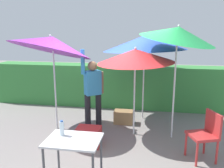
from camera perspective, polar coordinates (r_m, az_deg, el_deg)
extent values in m
plane|color=gray|center=(5.41, -0.55, -12.14)|extent=(24.00, 24.00, 0.00)
cube|color=#38843D|center=(7.21, 2.47, -0.47)|extent=(8.00, 0.70, 1.27)
cylinder|color=silver|center=(6.17, 7.57, -0.28)|extent=(0.04, 0.04, 1.80)
cone|color=blue|center=(6.01, 7.85, 9.81)|extent=(2.10, 2.09, 0.48)
sphere|color=silver|center=(6.00, 7.87, 11.74)|extent=(0.05, 0.05, 0.05)
cylinder|color=silver|center=(5.11, 14.75, -1.62)|extent=(0.04, 0.04, 2.09)
cone|color=green|center=(4.99, 15.65, 11.67)|extent=(1.56, 1.53, 0.65)
sphere|color=silver|center=(5.01, 15.88, 13.38)|extent=(0.05, 0.05, 0.05)
cylinder|color=silver|center=(5.18, 5.40, -3.75)|extent=(0.04, 0.04, 1.62)
cone|color=red|center=(4.99, 5.67, 6.79)|extent=(1.64, 1.64, 0.40)
sphere|color=silver|center=(4.97, 5.77, 8.65)|extent=(0.05, 0.05, 0.05)
cylinder|color=silver|center=(5.60, -13.54, -1.63)|extent=(0.04, 0.04, 1.84)
cone|color=purple|center=(5.48, -14.35, 9.43)|extent=(1.93, 1.86, 1.02)
sphere|color=silver|center=(5.51, -14.68, 11.24)|extent=(0.05, 0.05, 0.05)
cylinder|color=black|center=(5.63, -5.88, -6.71)|extent=(0.14, 0.14, 0.82)
cylinder|color=black|center=(5.73, -3.27, -6.30)|extent=(0.14, 0.14, 0.82)
cube|color=#338EC6|center=(5.49, -4.69, 0.31)|extent=(0.42, 0.39, 0.56)
sphere|color=#8C6647|center=(5.42, -4.76, 4.34)|extent=(0.22, 0.22, 0.22)
cylinder|color=#338EC6|center=(5.32, -7.07, 5.33)|extent=(0.13, 0.13, 0.56)
cylinder|color=#8C6647|center=(5.59, -2.52, 0.35)|extent=(0.13, 0.13, 0.52)
cylinder|color=#B72D2D|center=(4.72, 17.41, -13.74)|extent=(0.04, 0.04, 0.44)
cylinder|color=#B72D2D|center=(4.43, 19.81, -15.75)|extent=(0.04, 0.04, 0.44)
cylinder|color=#B72D2D|center=(4.90, 21.43, -13.02)|extent=(0.04, 0.04, 0.44)
cylinder|color=#B72D2D|center=(4.62, 24.01, -14.87)|extent=(0.04, 0.04, 0.44)
cube|color=#B72D2D|center=(4.56, 20.91, -11.56)|extent=(0.57, 0.57, 0.05)
cube|color=#B72D2D|center=(4.58, 23.28, -8.61)|extent=(0.19, 0.43, 0.40)
cube|color=red|center=(4.92, -5.73, -12.49)|extent=(0.49, 0.39, 0.37)
cube|color=#9E7A4C|center=(5.99, 2.81, -7.94)|extent=(0.47, 0.30, 0.33)
cylinder|color=#4C4C51|center=(3.91, -2.62, -16.87)|extent=(0.04, 0.04, 0.69)
cylinder|color=#4C4C51|center=(4.11, -12.87, -15.64)|extent=(0.04, 0.04, 0.69)
cube|color=silver|center=(3.61, -9.34, -13.23)|extent=(0.80, 0.60, 0.03)
cylinder|color=silver|center=(3.71, -12.00, -10.48)|extent=(0.07, 0.07, 0.22)
cylinder|color=#2D60B7|center=(3.67, -12.09, -8.75)|extent=(0.04, 0.04, 0.02)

